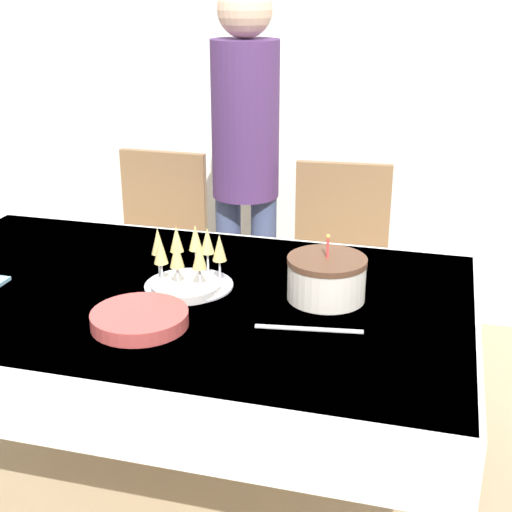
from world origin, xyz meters
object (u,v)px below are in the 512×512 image
at_px(dining_chair_far_right, 338,270).
at_px(birthday_cake, 327,278).
at_px(champagne_tray, 187,257).
at_px(plate_stack_dessert, 186,287).
at_px(dining_chair_far_left, 157,252).
at_px(person_standing, 245,149).
at_px(plate_stack_main, 140,319).

xyz_separation_m(dining_chair_far_right, birthday_cake, (0.08, -0.81, 0.30)).
distance_m(birthday_cake, champagne_tray, 0.44).
relative_size(champagne_tray, plate_stack_dessert, 1.30).
xyz_separation_m(dining_chair_far_left, dining_chair_far_right, (0.82, -0.00, 0.00)).
bearing_deg(birthday_cake, dining_chair_far_right, 95.60).
bearing_deg(person_standing, dining_chair_far_right, -6.24).
bearing_deg(champagne_tray, dining_chair_far_right, 66.86).
distance_m(dining_chair_far_left, champagne_tray, 1.01).
xyz_separation_m(dining_chair_far_right, champagne_tray, (-0.36, -0.83, 0.33)).
bearing_deg(birthday_cake, plate_stack_dessert, -171.69).
relative_size(dining_chair_far_right, person_standing, 0.58).
height_order(plate_stack_main, person_standing, person_standing).
height_order(plate_stack_dessert, person_standing, person_standing).
distance_m(dining_chair_far_left, birthday_cake, 1.25).
bearing_deg(dining_chair_far_left, dining_chair_far_right, -0.02).
distance_m(dining_chair_far_left, plate_stack_main, 1.23).
bearing_deg(plate_stack_main, birthday_cake, 33.98).
distance_m(birthday_cake, plate_stack_main, 0.57).
bearing_deg(person_standing, champagne_tray, -85.95).
xyz_separation_m(dining_chair_far_right, person_standing, (-0.42, 0.05, 0.48)).
relative_size(dining_chair_far_right, plate_stack_dessert, 4.47).
height_order(dining_chair_far_left, dining_chair_far_right, same).
bearing_deg(dining_chair_far_right, champagne_tray, -113.14).
xyz_separation_m(plate_stack_main, person_standing, (-0.03, 1.17, 0.23)).
bearing_deg(dining_chair_far_left, champagne_tray, -60.73).
height_order(champagne_tray, person_standing, person_standing).
relative_size(birthday_cake, plate_stack_dessert, 1.11).
bearing_deg(plate_stack_dessert, dining_chair_far_left, 118.54).
height_order(birthday_cake, plate_stack_dessert, birthday_cake).
distance_m(dining_chair_far_left, person_standing, 0.63).
bearing_deg(dining_chair_far_left, plate_stack_main, -69.04).
height_order(dining_chair_far_right, plate_stack_dessert, dining_chair_far_right).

